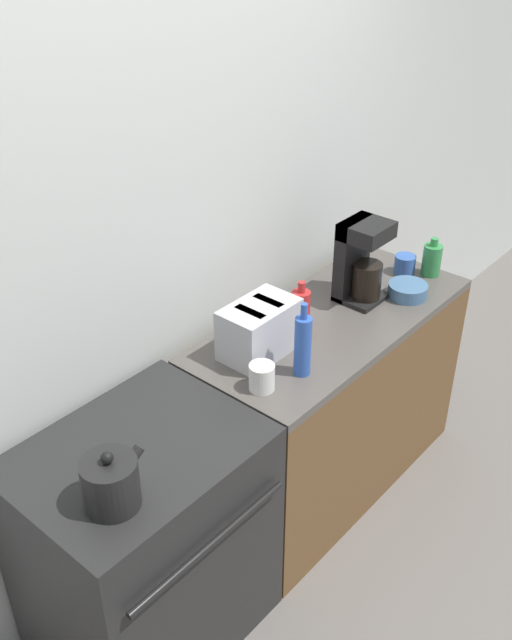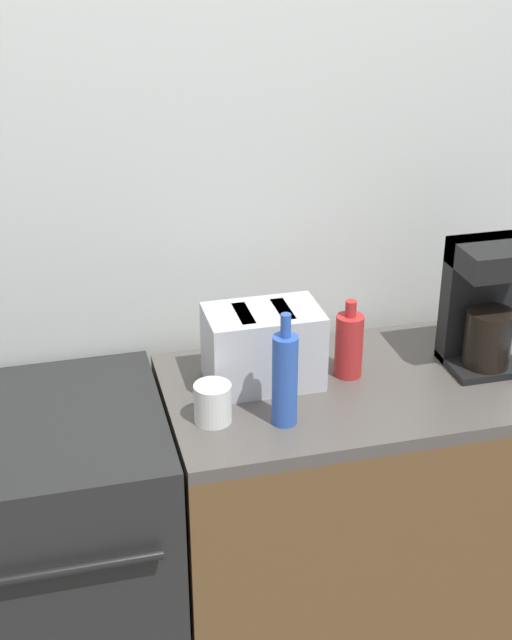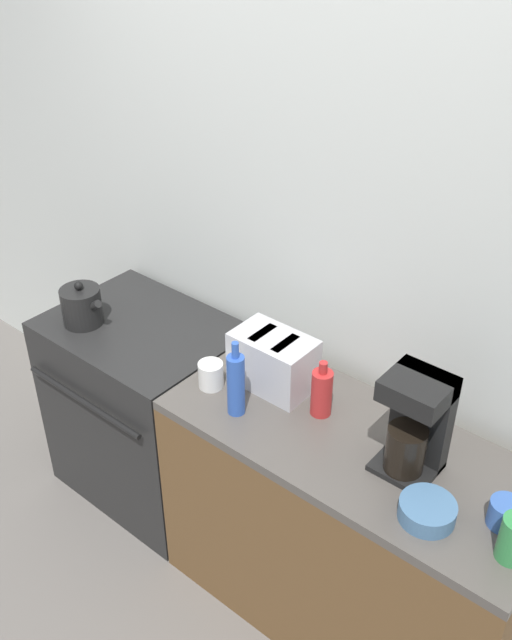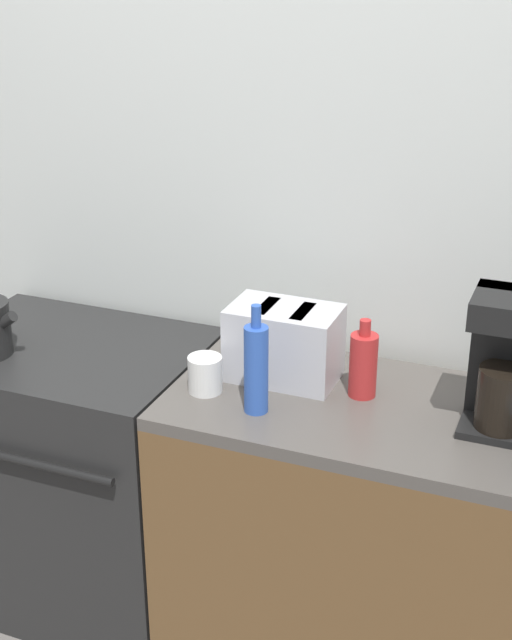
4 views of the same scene
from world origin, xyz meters
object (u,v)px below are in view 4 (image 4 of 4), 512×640
object	(u,v)px
toaster	(284,343)
bottle_blue	(256,368)
bottle_red	(363,364)
cup_white	(205,374)
stove	(78,470)
coffee_maker	(508,360)

from	to	relation	value
toaster	bottle_blue	xyz separation A→B (m)	(-0.00, -0.21, 0.02)
toaster	bottle_blue	distance (m)	0.21
toaster	bottle_red	size ratio (longest dim) A/B	1.36
bottle_blue	cup_white	size ratio (longest dim) A/B	2.94
bottle_blue	bottle_red	bearing A→B (deg)	38.74
bottle_red	bottle_blue	bearing A→B (deg)	-141.26
stove	bottle_blue	xyz separation A→B (m)	(0.68, -0.15, 0.56)
stove	bottle_red	size ratio (longest dim) A/B	4.08
coffee_maker	cup_white	distance (m)	0.79
cup_white	bottle_red	bearing A→B (deg)	18.71
toaster	coffee_maker	world-z (taller)	coffee_maker
toaster	cup_white	world-z (taller)	toaster
stove	toaster	size ratio (longest dim) A/B	2.99
bottle_red	bottle_blue	world-z (taller)	bottle_blue
toaster	coffee_maker	bearing A→B (deg)	-4.54
bottle_red	toaster	bearing A→B (deg)	174.93
bottle_red	cup_white	size ratio (longest dim) A/B	2.18
stove	coffee_maker	world-z (taller)	coffee_maker
bottle_red	cup_white	world-z (taller)	bottle_red
stove	coffee_maker	xyz separation A→B (m)	(1.28, 0.01, 0.62)
stove	bottle_red	distance (m)	1.05
bottle_red	bottle_blue	distance (m)	0.30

